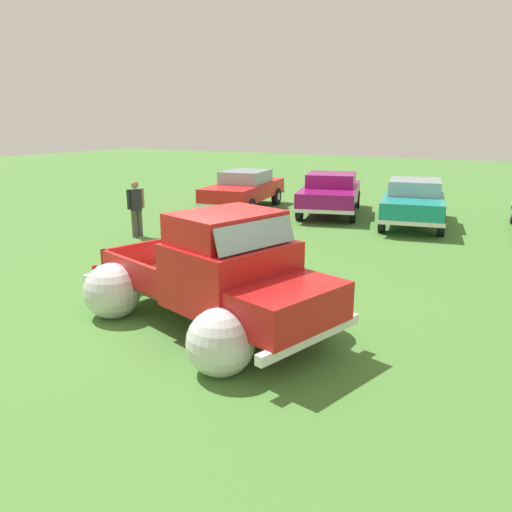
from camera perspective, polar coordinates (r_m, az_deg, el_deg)
name	(u,v)px	position (r m, az deg, el deg)	size (l,w,h in m)	color
ground_plane	(206,323)	(8.40, -5.72, -7.53)	(80.00, 80.00, 0.00)	#477A33
vintage_pickup_truck	(220,284)	(7.85, -4.09, -3.23)	(4.96, 3.67, 1.96)	black
show_car_0	(244,188)	(18.93, -1.32, 7.67)	(2.51, 4.75, 1.43)	black
show_car_1	(331,192)	(18.18, 8.47, 7.22)	(3.12, 4.83, 1.43)	black
show_car_2	(414,201)	(16.75, 17.45, 6.02)	(2.69, 4.63, 1.43)	black
spectator_1	(136,205)	(14.66, -13.46, 5.60)	(0.43, 0.53, 1.60)	#4C4742
lane_cone_0	(187,259)	(11.05, -7.79, -0.32)	(0.36, 0.36, 0.63)	black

